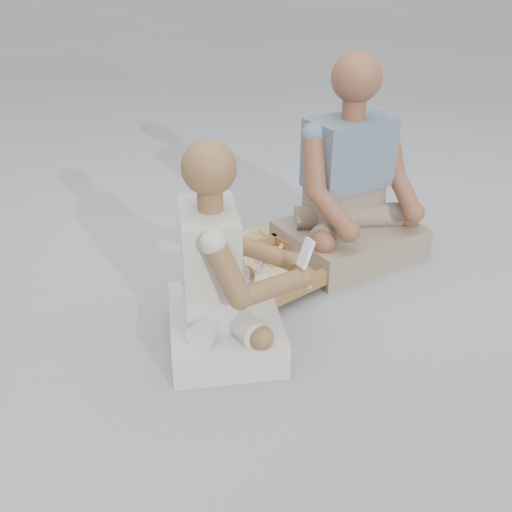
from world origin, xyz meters
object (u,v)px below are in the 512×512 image
companion (351,193)px  tool_tray (261,275)px  carved_panel (268,249)px  craftsman (222,281)px

companion → tool_tray: bearing=6.6°
carved_panel → craftsman: bearing=-132.1°
carved_panel → tool_tray: size_ratio=1.03×
craftsman → tool_tray: bearing=150.5°
companion → carved_panel: bearing=-31.0°
tool_tray → carved_panel: bearing=55.7°
carved_panel → companion: 0.50m
craftsman → companion: companion is taller
carved_panel → craftsman: craftsman is taller
craftsman → companion: (0.87, 0.38, 0.05)m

